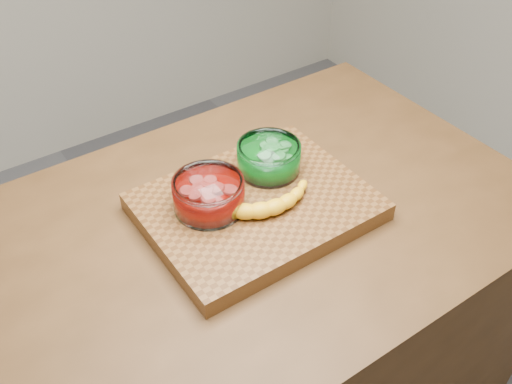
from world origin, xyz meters
TOP-DOWN VIEW (x-y plane):
  - counter at (0.00, 0.00)m, footprint 1.20×0.80m
  - cutting_board at (0.00, 0.00)m, footprint 0.45×0.35m
  - bowl_red at (-0.09, 0.03)m, footprint 0.14×0.14m
  - bowl_green at (0.08, 0.07)m, footprint 0.14×0.14m
  - banana at (-0.00, -0.01)m, footprint 0.25×0.16m

SIDE VIEW (x-z plane):
  - counter at x=0.00m, z-range 0.00..0.90m
  - cutting_board at x=0.00m, z-range 0.90..0.94m
  - banana at x=0.00m, z-range 0.94..0.98m
  - bowl_green at x=0.08m, z-range 0.94..1.00m
  - bowl_red at x=-0.09m, z-range 0.94..1.01m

